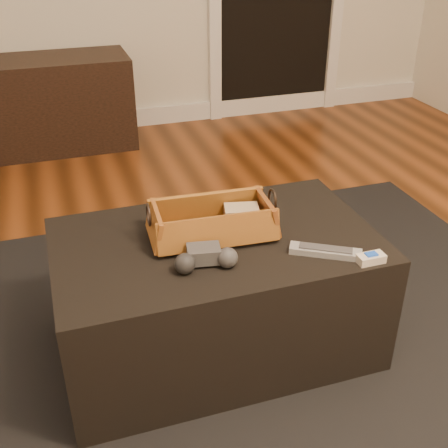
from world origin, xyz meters
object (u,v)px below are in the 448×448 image
object	(u,v)px
ottoman	(216,294)
silver_remote	(325,251)
wicker_basket	(212,223)
tv_remote	(207,232)
game_controller	(205,258)
media_cabinet	(13,107)
cream_gadget	(371,258)

from	to	relation	value
ottoman	silver_remote	distance (m)	0.40
wicker_basket	ottoman	bearing A→B (deg)	-77.38
ottoman	tv_remote	xyz separation A→B (m)	(-0.03, 0.01, 0.23)
game_controller	silver_remote	world-z (taller)	game_controller
tv_remote	wicker_basket	size ratio (longest dim) A/B	0.51
ottoman	tv_remote	size ratio (longest dim) A/B	4.86
silver_remote	media_cabinet	bearing A→B (deg)	111.72
ottoman	media_cabinet	bearing A→B (deg)	106.67
media_cabinet	ottoman	distance (m)	2.18
cream_gadget	media_cabinet	bearing A→B (deg)	113.25
cream_gadget	wicker_basket	bearing A→B (deg)	143.79
media_cabinet	ottoman	size ratio (longest dim) A/B	1.41
silver_remote	cream_gadget	world-z (taller)	cream_gadget
media_cabinet	silver_remote	xyz separation A→B (m)	(0.91, -2.27, 0.17)
tv_remote	cream_gadget	distance (m)	0.49
ottoman	tv_remote	bearing A→B (deg)	163.48
media_cabinet	silver_remote	world-z (taller)	media_cabinet
game_controller	cream_gadget	size ratio (longest dim) A/B	2.30
tv_remote	ottoman	bearing A→B (deg)	-19.22
game_controller	ottoman	bearing A→B (deg)	61.68
ottoman	tv_remote	world-z (taller)	tv_remote
wicker_basket	media_cabinet	bearing A→B (deg)	106.71
media_cabinet	game_controller	distance (m)	2.30
wicker_basket	silver_remote	world-z (taller)	wicker_basket
tv_remote	game_controller	distance (m)	0.15
ottoman	wicker_basket	xyz separation A→B (m)	(-0.00, 0.02, 0.26)
tv_remote	media_cabinet	bearing A→B (deg)	103.39
ottoman	silver_remote	xyz separation A→B (m)	(0.28, -0.19, 0.22)
cream_gadget	game_controller	bearing A→B (deg)	164.64
game_controller	silver_remote	bearing A→B (deg)	-7.69
media_cabinet	cream_gadget	bearing A→B (deg)	-66.75
ottoman	wicker_basket	world-z (taller)	wicker_basket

